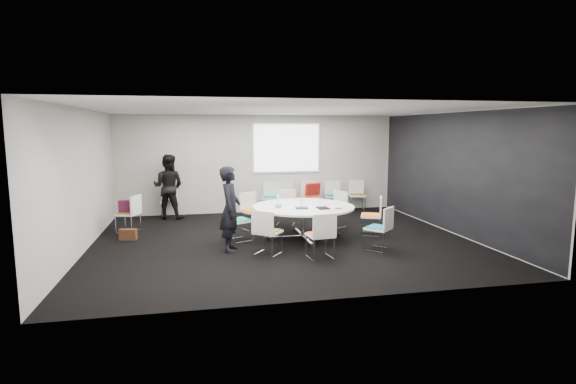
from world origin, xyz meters
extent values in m
cube|color=black|center=(0.00, 0.00, -0.02)|extent=(8.00, 7.00, 0.04)
cube|color=white|center=(0.00, 0.00, 2.82)|extent=(8.00, 7.00, 0.04)
cube|color=#ABA7A2|center=(0.00, 3.52, 1.40)|extent=(8.00, 0.04, 2.80)
cube|color=#ABA7A2|center=(0.00, -3.52, 1.40)|extent=(8.00, 0.04, 2.80)
cube|color=#ABA7A2|center=(-4.02, 0.00, 1.40)|extent=(0.04, 7.00, 2.80)
cube|color=#ABA7A2|center=(4.02, 0.00, 1.40)|extent=(0.04, 7.00, 2.80)
cube|color=black|center=(3.99, 0.00, 1.40)|extent=(0.01, 6.94, 2.74)
cube|color=silver|center=(0.47, 0.08, 0.04)|extent=(0.90, 0.90, 0.08)
cylinder|color=silver|center=(0.47, 0.08, 0.36)|extent=(0.10, 0.10, 0.65)
cylinder|color=white|center=(0.47, 0.08, 0.71)|extent=(2.23, 2.23, 0.04)
cube|color=white|center=(0.80, 3.46, 1.85)|extent=(1.90, 0.03, 1.35)
cube|color=silver|center=(2.06, 0.08, 0.21)|extent=(0.55, 0.55, 0.42)
cube|color=white|center=(2.06, 0.08, 0.44)|extent=(0.59, 0.60, 0.04)
cube|color=orange|center=(2.06, 0.08, 0.47)|extent=(0.51, 0.52, 0.03)
cube|color=white|center=(2.26, 0.00, 0.67)|extent=(0.22, 0.44, 0.42)
cube|color=silver|center=(1.50, 1.04, 0.21)|extent=(0.57, 0.57, 0.42)
cube|color=white|center=(1.50, 1.04, 0.44)|extent=(0.60, 0.61, 0.04)
cube|color=#076E79|center=(1.50, 1.04, 0.47)|extent=(0.52, 0.53, 0.03)
cube|color=white|center=(1.69, 1.14, 0.67)|extent=(0.24, 0.43, 0.42)
cube|color=silver|center=(0.37, 1.54, 0.21)|extent=(0.55, 0.55, 0.42)
cube|color=white|center=(0.37, 1.54, 0.44)|extent=(0.59, 0.58, 0.04)
cube|color=olive|center=(0.37, 1.54, 0.47)|extent=(0.51, 0.50, 0.03)
cube|color=white|center=(0.45, 1.74, 0.67)|extent=(0.44, 0.20, 0.42)
cube|color=silver|center=(-0.51, 1.21, 0.21)|extent=(0.55, 0.55, 0.42)
cube|color=white|center=(-0.51, 1.21, 0.44)|extent=(0.59, 0.58, 0.04)
cube|color=orange|center=(-0.51, 1.21, 0.47)|extent=(0.52, 0.50, 0.03)
cube|color=white|center=(-0.59, 1.40, 0.67)|extent=(0.44, 0.21, 0.42)
cube|color=silver|center=(-0.93, 0.16, 0.21)|extent=(0.56, 0.56, 0.42)
cube|color=white|center=(-0.93, 0.16, 0.44)|extent=(0.59, 0.60, 0.04)
cube|color=#0B857B|center=(-0.93, 0.16, 0.47)|extent=(0.51, 0.52, 0.03)
cube|color=white|center=(-1.12, 0.07, 0.67)|extent=(0.22, 0.43, 0.42)
cube|color=silver|center=(-0.50, -1.03, 0.21)|extent=(0.59, 0.59, 0.42)
cube|color=white|center=(-0.50, -1.03, 0.44)|extent=(0.63, 0.63, 0.04)
cube|color=brown|center=(-0.50, -1.03, 0.47)|extent=(0.55, 0.55, 0.03)
cube|color=white|center=(-0.62, -1.20, 0.67)|extent=(0.39, 0.31, 0.42)
cube|color=silver|center=(0.42, -1.49, 0.21)|extent=(0.47, 0.47, 0.42)
cube|color=white|center=(0.42, -1.49, 0.44)|extent=(0.51, 0.49, 0.04)
cube|color=#E05013|center=(0.42, -1.49, 0.47)|extent=(0.44, 0.42, 0.03)
cube|color=white|center=(0.44, -1.70, 0.67)|extent=(0.46, 0.09, 0.42)
cube|color=silver|center=(1.71, -1.16, 0.21)|extent=(0.59, 0.59, 0.42)
cube|color=white|center=(1.71, -1.16, 0.44)|extent=(0.64, 0.64, 0.04)
cube|color=#0C6280|center=(1.71, -1.16, 0.47)|extent=(0.55, 0.55, 0.03)
cube|color=white|center=(1.85, -1.31, 0.67)|extent=(0.36, 0.34, 0.42)
cube|color=silver|center=(0.26, 3.15, 0.21)|extent=(0.52, 0.52, 0.42)
cube|color=white|center=(0.26, 3.15, 0.44)|extent=(0.57, 0.55, 0.04)
cube|color=#08897C|center=(0.26, 3.15, 0.47)|extent=(0.49, 0.48, 0.03)
cube|color=white|center=(0.32, 3.35, 0.67)|extent=(0.45, 0.17, 0.42)
cube|color=silver|center=(0.85, 3.15, 0.21)|extent=(0.55, 0.55, 0.42)
cube|color=white|center=(0.85, 3.15, 0.44)|extent=(0.59, 0.58, 0.04)
cube|color=#696513|center=(0.85, 3.15, 0.47)|extent=(0.51, 0.50, 0.03)
cube|color=white|center=(0.77, 3.34, 0.67)|extent=(0.44, 0.21, 0.42)
cube|color=silver|center=(1.45, 3.13, 0.21)|extent=(0.46, 0.46, 0.42)
cube|color=white|center=(1.45, 3.13, 0.44)|extent=(0.50, 0.48, 0.04)
cube|color=#E24F18|center=(1.45, 3.13, 0.47)|extent=(0.43, 0.42, 0.03)
cube|color=white|center=(1.43, 3.33, 0.67)|extent=(0.46, 0.08, 0.42)
cube|color=silver|center=(2.12, 3.10, 0.21)|extent=(0.49, 0.49, 0.42)
cube|color=white|center=(2.12, 3.10, 0.44)|extent=(0.53, 0.51, 0.04)
cube|color=#096685|center=(2.12, 3.10, 0.47)|extent=(0.46, 0.44, 0.03)
cube|color=white|center=(2.16, 3.31, 0.67)|extent=(0.46, 0.12, 0.42)
cube|color=silver|center=(2.88, 3.14, 0.21)|extent=(0.49, 0.49, 0.42)
cube|color=white|center=(2.88, 3.14, 0.44)|extent=(0.53, 0.52, 0.04)
cube|color=brown|center=(2.88, 3.14, 0.47)|extent=(0.46, 0.45, 0.03)
cube|color=white|center=(2.92, 3.35, 0.67)|extent=(0.46, 0.12, 0.42)
cube|color=silver|center=(-3.38, 1.49, 0.21)|extent=(0.55, 0.55, 0.42)
cube|color=white|center=(-3.38, 1.49, 0.44)|extent=(0.59, 0.60, 0.04)
cube|color=olive|center=(-3.38, 1.49, 0.47)|extent=(0.51, 0.52, 0.03)
cube|color=white|center=(-3.19, 1.40, 0.67)|extent=(0.21, 0.44, 0.42)
cube|color=silver|center=(-2.54, 3.15, 0.21)|extent=(0.42, 0.42, 0.42)
cube|color=white|center=(-2.54, 3.15, 0.44)|extent=(0.46, 0.44, 0.04)
cube|color=brown|center=(-2.54, 3.15, 0.47)|extent=(0.40, 0.38, 0.03)
cube|color=white|center=(-2.54, 3.36, 0.67)|extent=(0.46, 0.04, 0.42)
imported|color=black|center=(-1.17, -0.60, 0.84)|extent=(0.54, 0.69, 1.68)
imported|color=black|center=(-2.54, 3.00, 0.87)|extent=(0.99, 0.87, 1.73)
imported|color=#333338|center=(-0.03, 0.10, 0.74)|extent=(0.26, 0.34, 0.02)
cube|color=silver|center=(-0.08, 0.09, 0.86)|extent=(0.04, 0.30, 0.22)
cube|color=black|center=(0.81, -0.32, 0.74)|extent=(0.24, 0.31, 0.02)
cube|color=navy|center=(0.36, -0.23, 0.74)|extent=(0.28, 0.23, 0.03)
cube|color=silver|center=(1.10, 0.38, 0.73)|extent=(0.32, 0.25, 0.00)
cube|color=silver|center=(1.16, -0.14, 0.73)|extent=(0.34, 0.27, 0.00)
cylinder|color=white|center=(0.51, 0.41, 0.78)|extent=(0.08, 0.08, 0.09)
cube|color=black|center=(1.12, -0.41, 0.73)|extent=(0.15, 0.09, 0.01)
cube|color=#4D142C|center=(-3.38, 1.49, 0.62)|extent=(0.40, 0.15, 0.28)
cube|color=#3E2414|center=(-3.30, 0.73, 0.12)|extent=(0.38, 0.22, 0.24)
cube|color=#A51B14|center=(1.45, 2.92, 0.70)|extent=(0.47, 0.27, 0.36)
camera|label=1|loc=(-1.84, -9.34, 2.40)|focal=28.00mm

